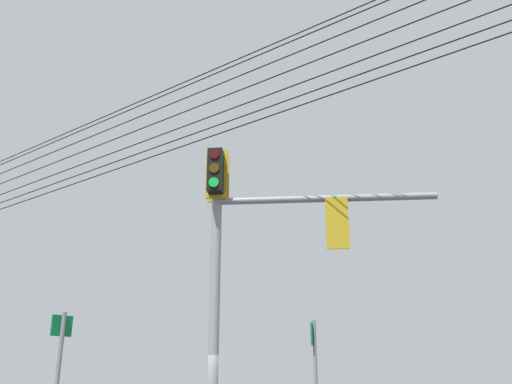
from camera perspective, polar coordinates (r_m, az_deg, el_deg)
signal_mast_assembly at (r=10.95m, az=-0.65°, el=-5.05°), size 1.47×4.54×6.57m
overhead_wire_span at (r=12.99m, az=-8.42°, el=7.74°), size 9.44×28.01×2.36m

